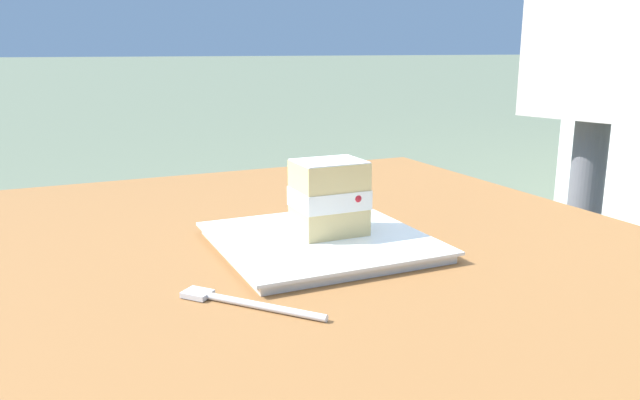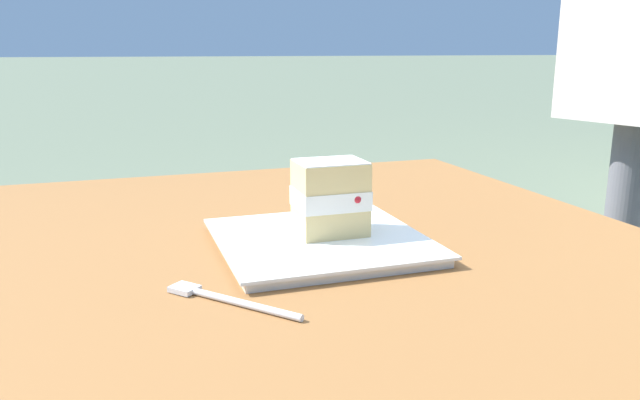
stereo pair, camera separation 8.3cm
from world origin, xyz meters
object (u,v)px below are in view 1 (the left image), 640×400
cake_slice (329,197)px  dessert_fork (242,302)px  patio_table (193,321)px  dessert_plate (320,242)px

cake_slice → dessert_fork: (-0.17, -0.16, -0.06)m
patio_table → cake_slice: (0.19, -0.02, 0.16)m
dessert_plate → cake_slice: bearing=29.1°
patio_table → dessert_fork: 0.20m
dessert_plate → cake_slice: (0.02, 0.01, 0.06)m
patio_table → cake_slice: bearing=-6.7°
dessert_plate → dessert_fork: bearing=-136.9°
patio_table → dessert_plate: (0.17, -0.03, 0.10)m
dessert_plate → dessert_fork: 0.22m
dessert_plate → cake_slice: size_ratio=2.71×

